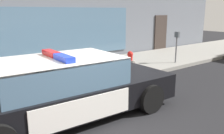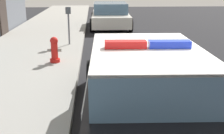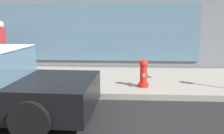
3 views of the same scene
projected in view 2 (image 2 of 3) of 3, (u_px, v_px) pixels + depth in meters
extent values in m
plane|color=black|center=(188.00, 113.00, 5.44)|extent=(48.00, 48.00, 0.00)
cube|color=#382D28|center=(3.00, 13.00, 12.62)|extent=(1.00, 0.08, 2.10)
cube|color=black|center=(144.00, 97.00, 4.90)|extent=(5.15, 2.04, 0.60)
cube|color=silver|center=(134.00, 62.00, 6.41)|extent=(1.79, 1.88, 0.05)
cube|color=silver|center=(87.00, 100.00, 4.77)|extent=(2.14, 0.10, 0.51)
cube|color=silver|center=(201.00, 98.00, 4.83)|extent=(2.14, 0.10, 0.51)
cube|color=yellow|center=(86.00, 100.00, 4.77)|extent=(0.22, 0.02, 0.26)
cube|color=slate|center=(147.00, 68.00, 4.54)|extent=(2.70, 1.76, 0.60)
cube|color=silver|center=(147.00, 49.00, 4.46)|extent=(2.70, 1.76, 0.04)
cube|color=red|center=(125.00, 44.00, 4.43)|extent=(0.22, 0.64, 0.11)
cube|color=blue|center=(169.00, 44.00, 4.45)|extent=(0.22, 0.64, 0.11)
cylinder|color=black|center=(92.00, 75.00, 6.53)|extent=(0.69, 0.24, 0.68)
cylinder|color=black|center=(175.00, 75.00, 6.58)|extent=(0.69, 0.24, 0.68)
cylinder|color=red|center=(55.00, 60.00, 8.33)|extent=(0.28, 0.28, 0.10)
cylinder|color=red|center=(55.00, 51.00, 8.25)|extent=(0.19, 0.19, 0.45)
sphere|color=red|center=(54.00, 41.00, 8.17)|extent=(0.22, 0.22, 0.22)
cylinder|color=gray|center=(54.00, 38.00, 8.15)|extent=(0.06, 0.06, 0.05)
cylinder|color=gray|center=(60.00, 50.00, 8.25)|extent=(0.09, 0.10, 0.09)
cylinder|color=gray|center=(49.00, 50.00, 8.24)|extent=(0.09, 0.10, 0.09)
cylinder|color=gray|center=(55.00, 50.00, 8.40)|extent=(0.10, 0.12, 0.12)
cube|color=silver|center=(110.00, 18.00, 15.62)|extent=(4.59, 1.99, 0.56)
cube|color=slate|center=(110.00, 8.00, 15.47)|extent=(2.40, 1.75, 0.56)
cylinder|color=black|center=(93.00, 18.00, 17.06)|extent=(0.64, 0.22, 0.64)
cylinder|color=black|center=(126.00, 18.00, 17.13)|extent=(0.64, 0.22, 0.64)
cylinder|color=black|center=(92.00, 25.00, 14.19)|extent=(0.64, 0.22, 0.64)
cylinder|color=black|center=(131.00, 25.00, 14.26)|extent=(0.64, 0.22, 0.64)
cylinder|color=slate|center=(69.00, 29.00, 10.57)|extent=(0.06, 0.06, 1.10)
cube|color=#474C51|center=(68.00, 10.00, 10.38)|extent=(0.12, 0.18, 0.24)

